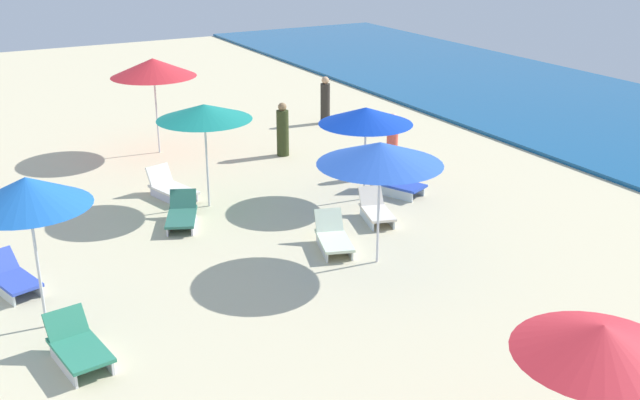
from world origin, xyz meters
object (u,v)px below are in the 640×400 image
lounge_chair_0_0 (12,278)px  lounge_chair_2_0 (376,210)px  umbrella_8 (204,112)px  umbrella_2 (366,116)px  umbrella_1 (380,153)px  lounge_chair_2_1 (394,183)px  beachgoer_1 (283,131)px  beachgoer_2 (325,101)px  umbrella_9 (153,68)px  umbrella_3 (602,340)px  lounge_chair_1_0 (333,238)px  lounge_chair_0_1 (78,347)px  lounge_chair_8_0 (171,188)px  beachgoer_0 (392,146)px  umbrella_0 (27,192)px  lounge_chair_8_1 (182,215)px

lounge_chair_0_0 → lounge_chair_2_0: bearing=-18.7°
lounge_chair_0_0 → umbrella_8: umbrella_8 is taller
umbrella_8 → umbrella_2: bearing=68.7°
umbrella_1 → lounge_chair_2_0: size_ratio=1.81×
lounge_chair_2_1 → beachgoer_1: beachgoer_1 is taller
umbrella_1 → beachgoer_2: (-10.03, 4.36, -1.55)m
lounge_chair_2_0 → umbrella_8: bearing=154.7°
beachgoer_2 → umbrella_9: bearing=-94.6°
umbrella_1 → umbrella_3: size_ratio=1.01×
umbrella_2 → lounge_chair_1_0: bearing=-43.9°
lounge_chair_0_1 → beachgoer_1: 11.27m
lounge_chair_0_0 → lounge_chair_2_0: size_ratio=1.03×
lounge_chair_1_0 → lounge_chair_8_0: size_ratio=0.98×
umbrella_9 → beachgoer_2: size_ratio=1.76×
lounge_chair_2_0 → lounge_chair_2_1: 1.89m
umbrella_2 → lounge_chair_0_0: bearing=-83.1°
lounge_chair_0_1 → lounge_chair_0_0: bearing=92.0°
beachgoer_0 → beachgoer_1: bearing=-156.5°
beachgoer_2 → lounge_chair_0_1: bearing=-54.0°
umbrella_0 → beachgoer_1: bearing=131.2°
beachgoer_0 → umbrella_9: bearing=-143.2°
umbrella_0 → umbrella_3: (7.44, 4.73, -0.14)m
umbrella_3 → beachgoer_1: size_ratio=1.59×
umbrella_2 → lounge_chair_8_1: (-0.58, -4.50, -1.88)m
lounge_chair_8_1 → beachgoer_1: bearing=63.5°
lounge_chair_8_0 → umbrella_2: bearing=-45.6°
lounge_chair_2_0 → umbrella_8: 4.57m
umbrella_2 → lounge_chair_2_0: (1.32, -0.50, -1.87)m
beachgoer_2 → umbrella_3: bearing=-29.7°
umbrella_0 → lounge_chair_2_1: 9.56m
umbrella_2 → umbrella_8: bearing=-111.3°
lounge_chair_0_1 → beachgoer_0: 10.82m
lounge_chair_2_0 → umbrella_8: size_ratio=0.56×
lounge_chair_0_0 → lounge_chair_8_0: lounge_chair_8_0 is taller
lounge_chair_2_1 → beachgoer_1: 4.37m
beachgoer_0 → lounge_chair_8_0: bearing=-108.9°
lounge_chair_0_1 → lounge_chair_2_0: size_ratio=1.03×
umbrella_8 → lounge_chair_2_1: bearing=72.6°
beachgoer_2 → umbrella_1: bearing=-33.7°
lounge_chair_8_0 → umbrella_8: bearing=-74.6°
lounge_chair_1_0 → umbrella_9: umbrella_9 is taller
umbrella_3 → beachgoer_0: 12.46m
umbrella_2 → beachgoer_0: bearing=127.1°
lounge_chair_2_0 → beachgoer_2: 8.74m
umbrella_1 → lounge_chair_2_1: 4.58m
umbrella_8 → beachgoer_2: 8.41m
umbrella_1 → beachgoer_1: 7.74m
lounge_chair_0_0 → lounge_chair_2_1: (-0.99, 9.22, 0.01)m
umbrella_2 → umbrella_3: umbrella_3 is taller
lounge_chair_2_1 → umbrella_3: size_ratio=0.65×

